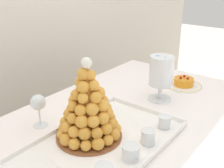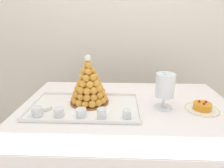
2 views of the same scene
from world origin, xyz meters
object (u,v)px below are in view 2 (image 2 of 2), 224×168
object	(u,v)px
dessert_cup_mid_left	(59,112)
wine_glass	(87,78)
dessert_cup_right	(127,114)
dessert_cup_mid_right	(102,113)
dessert_cup_centre	(81,113)
fruit_tart_plate	(202,108)
croquembouche	(89,85)
serving_tray	(85,107)
creme_brulee_ramekin	(45,107)
macaron_goblet	(165,86)
dessert_cup_left	(37,112)

from	to	relation	value
dessert_cup_mid_left	wine_glass	world-z (taller)	wine_glass
dessert_cup_right	dessert_cup_mid_right	bearing A→B (deg)	-177.71
dessert_cup_centre	fruit_tart_plate	xyz separation A→B (m)	(0.73, 0.14, -0.02)
croquembouche	dessert_cup_mid_left	xyz separation A→B (m)	(-0.15, -0.19, -0.10)
serving_tray	dessert_cup_mid_right	xyz separation A→B (m)	(0.12, -0.13, 0.03)
dessert_cup_mid_right	creme_brulee_ramekin	xyz separation A→B (m)	(-0.37, 0.10, -0.01)
macaron_goblet	croquembouche	bearing A→B (deg)	174.38
dessert_cup_centre	dessert_cup_right	size ratio (longest dim) A/B	1.24
wine_glass	dessert_cup_mid_right	bearing A→B (deg)	-70.30
creme_brulee_ramekin	fruit_tart_plate	distance (m)	0.98
dessert_cup_mid_left	wine_glass	xyz separation A→B (m)	(0.09, 0.42, 0.07)
macaron_goblet	wine_glass	world-z (taller)	macaron_goblet
croquembouche	dessert_cup_right	size ratio (longest dim) A/B	6.54
dessert_cup_mid_left	dessert_cup_centre	xyz separation A→B (m)	(0.13, -0.01, 0.00)
dessert_cup_right	macaron_goblet	size ratio (longest dim) A/B	0.21
dessert_cup_left	wine_glass	bearing A→B (deg)	62.27
serving_tray	dessert_cup_mid_right	world-z (taller)	dessert_cup_mid_right
dessert_cup_mid_left	macaron_goblet	size ratio (longest dim) A/B	0.25
dessert_cup_centre	creme_brulee_ramekin	bearing A→B (deg)	158.20
serving_tray	dessert_cup_left	world-z (taller)	dessert_cup_left
dessert_cup_centre	dessert_cup_mid_right	world-z (taller)	dessert_cup_mid_right
croquembouche	macaron_goblet	bearing A→B (deg)	-5.62
croquembouche	dessert_cup_mid_left	bearing A→B (deg)	-127.53
dessert_cup_mid_right	dessert_cup_centre	bearing A→B (deg)	-178.70
serving_tray	creme_brulee_ramekin	distance (m)	0.25
wine_glass	dessert_cup_centre	bearing A→B (deg)	-85.19
creme_brulee_ramekin	dessert_cup_centre	bearing A→B (deg)	-21.80
dessert_cup_centre	macaron_goblet	size ratio (longest dim) A/B	0.26
dessert_cup_mid_right	creme_brulee_ramekin	world-z (taller)	dessert_cup_mid_right
dessert_cup_centre	dessert_cup_mid_right	distance (m)	0.12
dessert_cup_centre	dessert_cup_mid_right	bearing A→B (deg)	1.30
dessert_cup_mid_left	wine_glass	size ratio (longest dim) A/B	0.42
wine_glass	dessert_cup_right	bearing A→B (deg)	-55.10
dessert_cup_mid_left	macaron_goblet	world-z (taller)	macaron_goblet
croquembouche	dessert_cup_mid_right	distance (m)	0.24
dessert_cup_centre	fruit_tart_plate	distance (m)	0.74
dessert_cup_mid_right	wine_glass	bearing A→B (deg)	109.70
dessert_cup_centre	dessert_cup_mid_right	size ratio (longest dim) A/B	1.10
dessert_cup_left	dessert_cup_right	distance (m)	0.52
croquembouche	dessert_cup_left	distance (m)	0.35
dessert_cup_left	fruit_tart_plate	bearing A→B (deg)	7.22
creme_brulee_ramekin	dessert_cup_mid_left	bearing A→B (deg)	-36.08
serving_tray	dessert_cup_right	world-z (taller)	dessert_cup_right
croquembouche	dessert_cup_left	world-z (taller)	croquembouche
serving_tray	fruit_tart_plate	xyz separation A→B (m)	(0.73, -0.00, 0.01)
dessert_cup_mid_left	dessert_cup_centre	distance (m)	0.13
dessert_cup_left	creme_brulee_ramekin	world-z (taller)	dessert_cup_left
fruit_tart_plate	croquembouche	bearing A→B (deg)	174.52
croquembouche	dessert_cup_right	world-z (taller)	croquembouche
dessert_cup_centre	fruit_tart_plate	world-z (taller)	dessert_cup_centre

